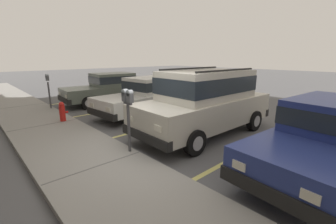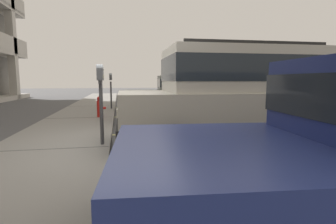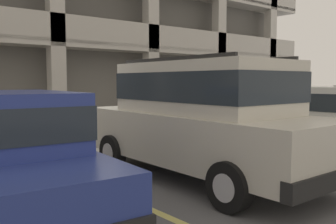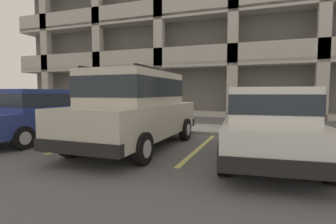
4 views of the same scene
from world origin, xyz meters
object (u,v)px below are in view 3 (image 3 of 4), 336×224
at_px(silver_suv, 203,115).
at_px(fire_hydrant, 229,121).
at_px(parking_meter_far, 287,97).
at_px(parking_meter_near, 125,99).
at_px(dark_hatchback, 315,120).

distance_m(silver_suv, fire_hydrant, 5.09).
xyz_separation_m(silver_suv, parking_meter_far, (6.62, 2.69, 0.03)).
bearing_deg(parking_meter_near, fire_hydrant, 4.36).
height_order(dark_hatchback, parking_meter_near, parking_meter_near).
height_order(parking_meter_near, parking_meter_far, parking_meter_near).
bearing_deg(silver_suv, dark_hatchback, -3.48).
relative_size(silver_suv, fire_hydrant, 6.87).
relative_size(dark_hatchback, parking_meter_far, 3.02).
distance_m(parking_meter_far, fire_hydrant, 2.65).
height_order(silver_suv, fire_hydrant, silver_suv).
distance_m(parking_meter_near, fire_hydrant, 3.99).
bearing_deg(silver_suv, parking_meter_far, 22.97).
relative_size(parking_meter_near, parking_meter_far, 1.00).
height_order(silver_suv, dark_hatchback, silver_suv).
height_order(silver_suv, parking_meter_near, silver_suv).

